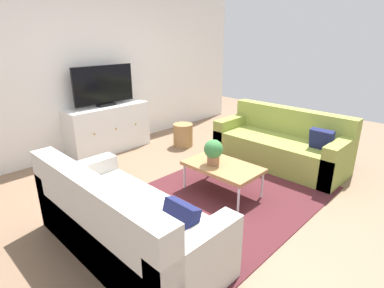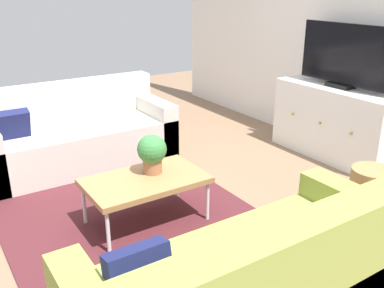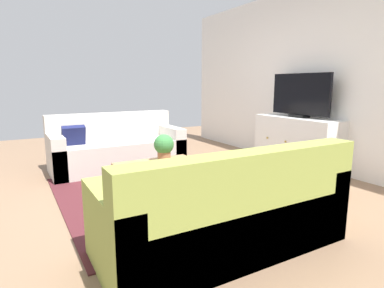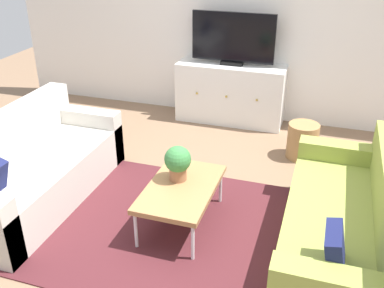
% 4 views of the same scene
% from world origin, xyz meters
% --- Properties ---
extents(ground_plane, '(10.00, 10.00, 0.00)m').
position_xyz_m(ground_plane, '(0.00, 0.00, 0.00)').
color(ground_plane, '#84664C').
extents(wall_back, '(6.40, 0.12, 2.70)m').
position_xyz_m(wall_back, '(0.00, 2.55, 1.35)').
color(wall_back, white).
rests_on(wall_back, ground_plane).
extents(area_rug, '(2.50, 1.90, 0.01)m').
position_xyz_m(area_rug, '(0.00, -0.15, 0.01)').
color(area_rug, '#4C1E23').
rests_on(area_rug, ground_plane).
extents(couch_left_side, '(0.83, 1.90, 0.82)m').
position_xyz_m(couch_left_side, '(-1.43, -0.10, 0.28)').
color(couch_left_side, beige).
rests_on(couch_left_side, ground_plane).
extents(couch_right_side, '(0.83, 1.90, 0.82)m').
position_xyz_m(couch_right_side, '(1.43, -0.10, 0.28)').
color(couch_right_side, olive).
rests_on(couch_right_side, ground_plane).
extents(coffee_table, '(0.56, 0.92, 0.38)m').
position_xyz_m(coffee_table, '(0.05, -0.06, 0.35)').
color(coffee_table, '#A37547').
rests_on(coffee_table, ground_plane).
extents(potted_plant, '(0.23, 0.23, 0.31)m').
position_xyz_m(potted_plant, '(-0.01, 0.04, 0.56)').
color(potted_plant, '#936042').
rests_on(potted_plant, coffee_table).
extents(tv_console, '(1.38, 0.47, 0.77)m').
position_xyz_m(tv_console, '(-0.08, 2.27, 0.38)').
color(tv_console, white).
rests_on(tv_console, ground_plane).
extents(flat_screen_tv, '(1.04, 0.16, 0.64)m').
position_xyz_m(flat_screen_tv, '(-0.08, 2.29, 1.09)').
color(flat_screen_tv, black).
rests_on(flat_screen_tv, tv_console).
extents(wicker_basket, '(0.34, 0.34, 0.40)m').
position_xyz_m(wicker_basket, '(0.93, 1.52, 0.20)').
color(wicker_basket, '#9E7547').
rests_on(wicker_basket, ground_plane).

